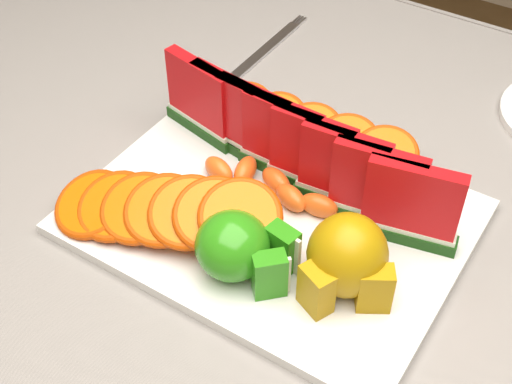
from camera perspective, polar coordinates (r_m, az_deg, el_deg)
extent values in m
cube|color=#54381B|center=(0.77, 6.98, -5.76)|extent=(1.40, 0.90, 0.03)
cube|color=#54381B|center=(1.53, -8.93, 4.52)|extent=(0.06, 0.06, 0.72)
cube|color=gray|center=(0.75, 7.10, -4.83)|extent=(1.52, 1.02, 0.01)
cube|color=gray|center=(1.19, 18.20, 8.07)|extent=(1.52, 0.01, 0.20)
cube|color=silver|center=(0.77, 1.29, -1.99)|extent=(0.40, 0.30, 0.01)
ellipsoid|color=#2A7D19|center=(0.69, -1.89, -4.31)|extent=(0.09, 0.09, 0.07)
cube|color=#2A7D19|center=(0.67, 1.08, -6.62)|extent=(0.04, 0.04, 0.05)
cube|color=beige|center=(0.67, 1.52, -6.84)|extent=(0.02, 0.02, 0.05)
cube|color=#2A7D19|center=(0.70, 2.11, -4.51)|extent=(0.03, 0.03, 0.05)
cube|color=beige|center=(0.69, 2.54, -4.71)|extent=(0.03, 0.01, 0.05)
ellipsoid|color=#B87F05|center=(0.68, 7.32, -5.04)|extent=(0.08, 0.08, 0.09)
cube|color=#B87F05|center=(0.67, 4.84, -7.81)|extent=(0.04, 0.03, 0.05)
cube|color=#B87F05|center=(0.67, 9.46, -7.66)|extent=(0.04, 0.04, 0.05)
cube|color=silver|center=(1.03, 0.68, 11.22)|extent=(0.02, 0.17, 0.00)
cube|color=silver|center=(1.10, 3.02, 13.40)|extent=(0.00, 0.04, 0.00)
cube|color=silver|center=(1.09, 3.26, 13.33)|extent=(0.00, 0.04, 0.00)
cube|color=silver|center=(1.09, 3.49, 13.25)|extent=(0.00, 0.04, 0.00)
cube|color=#073612|center=(0.86, -4.39, 5.24)|extent=(0.11, 0.04, 0.01)
cube|color=silver|center=(0.86, -4.43, 5.76)|extent=(0.10, 0.04, 0.01)
cube|color=#C10807|center=(0.83, -4.59, 8.04)|extent=(0.10, 0.04, 0.08)
cube|color=#073612|center=(0.84, -2.36, 4.19)|extent=(0.11, 0.04, 0.01)
cube|color=silver|center=(0.84, -2.38, 4.71)|extent=(0.10, 0.03, 0.01)
cube|color=#C10807|center=(0.81, -2.46, 7.01)|extent=(0.10, 0.03, 0.08)
cube|color=#073612|center=(0.82, -0.22, 3.07)|extent=(0.11, 0.03, 0.01)
cube|color=silver|center=(0.82, -0.23, 3.60)|extent=(0.10, 0.03, 0.01)
cube|color=#C10807|center=(0.79, -0.23, 5.92)|extent=(0.10, 0.02, 0.08)
cube|color=#073612|center=(0.80, 2.01, 1.90)|extent=(0.11, 0.02, 0.01)
cube|color=silver|center=(0.80, 2.02, 2.43)|extent=(0.10, 0.02, 0.01)
cube|color=#C10807|center=(0.77, 2.10, 4.77)|extent=(0.10, 0.02, 0.08)
cube|color=#073612|center=(0.79, 4.33, 0.67)|extent=(0.11, 0.02, 0.01)
cube|color=silver|center=(0.78, 4.37, 1.20)|extent=(0.10, 0.02, 0.01)
cube|color=#C10807|center=(0.75, 4.54, 3.55)|extent=(0.10, 0.02, 0.08)
cube|color=#073612|center=(0.77, 6.75, -0.61)|extent=(0.11, 0.03, 0.01)
cube|color=silver|center=(0.77, 6.81, -0.08)|extent=(0.10, 0.03, 0.01)
cube|color=#C10807|center=(0.74, 7.08, 2.27)|extent=(0.10, 0.02, 0.08)
cube|color=#073612|center=(0.76, 9.27, -1.94)|extent=(0.11, 0.04, 0.01)
cube|color=silver|center=(0.75, 9.35, -1.41)|extent=(0.10, 0.03, 0.01)
cube|color=#C10807|center=(0.72, 9.73, 0.93)|extent=(0.10, 0.03, 0.08)
cube|color=#073612|center=(0.75, 11.86, -3.31)|extent=(0.11, 0.04, 0.01)
cube|color=silver|center=(0.74, 11.97, -2.78)|extent=(0.10, 0.04, 0.01)
cube|color=#C10807|center=(0.71, 12.46, -0.46)|extent=(0.10, 0.04, 0.08)
cylinder|color=#D8430A|center=(0.77, -12.98, -0.95)|extent=(0.09, 0.09, 0.03)
torus|color=red|center=(0.77, -12.98, -0.95)|extent=(0.10, 0.10, 0.04)
cylinder|color=#D8430A|center=(0.76, -11.18, -1.10)|extent=(0.08, 0.08, 0.03)
torus|color=red|center=(0.76, -11.18, -1.10)|extent=(0.09, 0.09, 0.04)
cylinder|color=#D8430A|center=(0.74, -9.33, -1.26)|extent=(0.08, 0.08, 0.03)
torus|color=red|center=(0.74, -9.33, -1.26)|extent=(0.09, 0.09, 0.04)
cylinder|color=#D8430A|center=(0.73, -7.41, -1.43)|extent=(0.09, 0.09, 0.03)
torus|color=red|center=(0.73, -7.41, -1.43)|extent=(0.10, 0.10, 0.04)
cylinder|color=#D8430A|center=(0.72, -5.42, -1.59)|extent=(0.09, 0.09, 0.03)
torus|color=red|center=(0.72, -5.42, -1.59)|extent=(0.11, 0.10, 0.04)
cylinder|color=#D8430A|center=(0.71, -3.38, -1.76)|extent=(0.10, 0.10, 0.03)
torus|color=red|center=(0.71, -3.38, -1.76)|extent=(0.11, 0.11, 0.04)
cylinder|color=#D8430A|center=(0.70, -1.28, -1.93)|extent=(0.10, 0.10, 0.03)
torus|color=red|center=(0.70, -1.28, -1.93)|extent=(0.12, 0.12, 0.04)
cylinder|color=#D8430A|center=(0.88, -1.06, 6.97)|extent=(0.07, 0.07, 0.03)
torus|color=red|center=(0.88, -1.06, 6.97)|extent=(0.07, 0.07, 0.03)
cylinder|color=#D8430A|center=(0.86, 1.61, 6.09)|extent=(0.07, 0.07, 0.03)
torus|color=red|center=(0.86, 1.61, 6.09)|extent=(0.08, 0.08, 0.03)
cylinder|color=#D8430A|center=(0.84, 4.41, 5.16)|extent=(0.08, 0.08, 0.03)
torus|color=red|center=(0.84, 4.41, 5.16)|extent=(0.09, 0.09, 0.03)
cylinder|color=#D8430A|center=(0.82, 7.33, 4.17)|extent=(0.08, 0.08, 0.03)
torus|color=red|center=(0.82, 7.33, 4.17)|extent=(0.09, 0.09, 0.03)
cylinder|color=#D8430A|center=(0.81, 10.36, 3.12)|extent=(0.08, 0.08, 0.03)
torus|color=red|center=(0.81, 10.36, 3.12)|extent=(0.10, 0.10, 0.03)
ellipsoid|color=orange|center=(0.80, -3.00, 1.78)|extent=(0.05, 0.03, 0.03)
ellipsoid|color=orange|center=(0.79, -0.86, 1.72)|extent=(0.03, 0.05, 0.03)
ellipsoid|color=orange|center=(0.77, -0.65, -0.19)|extent=(0.04, 0.03, 0.03)
ellipsoid|color=orange|center=(0.78, 1.63, 0.87)|extent=(0.05, 0.04, 0.03)
ellipsoid|color=orange|center=(0.76, 2.81, -0.46)|extent=(0.05, 0.04, 0.03)
ellipsoid|color=orange|center=(0.76, 5.06, -1.08)|extent=(0.04, 0.03, 0.03)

